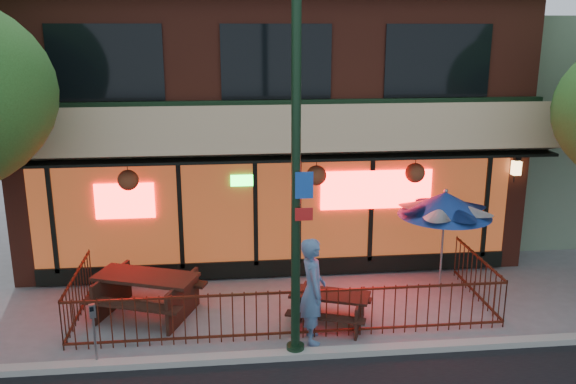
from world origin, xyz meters
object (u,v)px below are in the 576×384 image
street_light (296,186)px  parking_meter_near (94,325)px  pedestrian (313,290)px  picnic_table_right (330,304)px  picnic_table_left (146,289)px  patio_umbrella (445,204)px

street_light → parking_meter_near: size_ratio=5.98×
pedestrian → street_light: bearing=142.3°
picnic_table_right → parking_meter_near: parking_meter_near is taller
picnic_table_left → parking_meter_near: bearing=-109.1°
picnic_table_left → patio_umbrella: size_ratio=1.06×
picnic_table_right → parking_meter_near: 4.46m
street_light → patio_umbrella: size_ratio=3.00×
street_light → picnic_table_right: street_light is taller
street_light → pedestrian: 2.22m
pedestrian → parking_meter_near: bearing=96.5°
street_light → parking_meter_near: (-3.49, 0.00, -2.36)m
parking_meter_near → picnic_table_right: bearing=14.3°
patio_umbrella → pedestrian: size_ratio=1.15×
parking_meter_near → street_light: bearing=-0.0°
patio_umbrella → parking_meter_near: 7.63m
picnic_table_right → pedestrian: bearing=-126.0°
picnic_table_left → picnic_table_right: bearing=-12.4°
picnic_table_left → parking_meter_near: (-0.66, -1.90, 0.22)m
street_light → picnic_table_left: size_ratio=2.83×
picnic_table_left → street_light: bearing=-33.9°
picnic_table_right → street_light: bearing=-126.4°
street_light → pedestrian: street_light is taller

